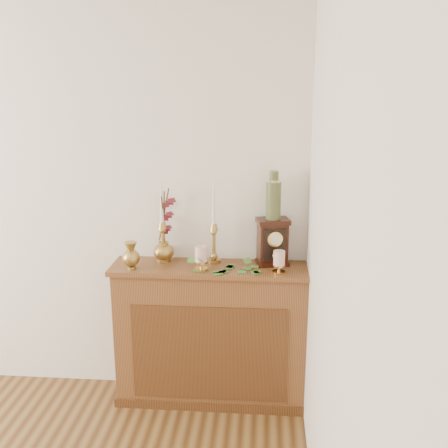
# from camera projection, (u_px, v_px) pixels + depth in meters

# --- Properties ---
(console_shelf) EXTENTS (1.24, 0.34, 0.93)m
(console_shelf) POSITION_uv_depth(u_px,v_px,m) (211.00, 338.00, 3.38)
(console_shelf) COLOR brown
(console_shelf) RESTS_ON ground
(candlestick_left) EXTENTS (0.09, 0.09, 0.53)m
(candlestick_left) POSITION_uv_depth(u_px,v_px,m) (163.00, 235.00, 3.29)
(candlestick_left) COLOR #B19746
(candlestick_left) RESTS_ON console_shelf
(candlestick_center) EXTENTS (0.09, 0.09, 0.52)m
(candlestick_center) POSITION_uv_depth(u_px,v_px,m) (214.00, 237.00, 3.27)
(candlestick_center) COLOR #B19746
(candlestick_center) RESTS_ON console_shelf
(bud_vase) EXTENTS (0.11, 0.11, 0.17)m
(bud_vase) POSITION_uv_depth(u_px,v_px,m) (131.00, 256.00, 3.17)
(bud_vase) COLOR #B19746
(bud_vase) RESTS_ON console_shelf
(ginger_jar) EXTENTS (0.20, 0.21, 0.48)m
(ginger_jar) POSITION_uv_depth(u_px,v_px,m) (166.00, 227.00, 3.31)
(ginger_jar) COLOR #B19746
(ginger_jar) RESTS_ON console_shelf
(pillar_candle_left) EXTENTS (0.08, 0.08, 0.16)m
(pillar_candle_left) POSITION_uv_depth(u_px,v_px,m) (201.00, 257.00, 3.15)
(pillar_candle_left) COLOR #D29449
(pillar_candle_left) RESTS_ON console_shelf
(pillar_candle_right) EXTENTS (0.08, 0.08, 0.15)m
(pillar_candle_right) POSITION_uv_depth(u_px,v_px,m) (279.00, 261.00, 3.10)
(pillar_candle_right) COLOR #D29449
(pillar_candle_right) RESTS_ON console_shelf
(ivy_garland) EXTENTS (0.52, 0.22, 0.09)m
(ivy_garland) POSITION_uv_depth(u_px,v_px,m) (221.00, 267.00, 3.19)
(ivy_garland) COLOR #3E762D
(ivy_garland) RESTS_ON console_shelf
(mantel_clock) EXTENTS (0.22, 0.18, 0.29)m
(mantel_clock) POSITION_uv_depth(u_px,v_px,m) (273.00, 242.00, 3.25)
(mantel_clock) COLOR black
(mantel_clock) RESTS_ON console_shelf
(ceramic_vase) EXTENTS (0.09, 0.09, 0.30)m
(ceramic_vase) POSITION_uv_depth(u_px,v_px,m) (274.00, 198.00, 3.17)
(ceramic_vase) COLOR #1B3728
(ceramic_vase) RESTS_ON mantel_clock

